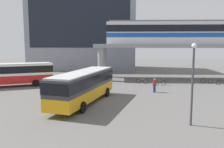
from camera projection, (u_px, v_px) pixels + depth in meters
The scene contains 12 objects.
ground_plane at pixel (104, 84), 34.69m from camera, with size 120.00×120.00×0.00m, color #605E5B.
station_building at pixel (84, 29), 55.31m from camera, with size 24.10×11.70×18.91m.
elevated_platform at pixel (179, 49), 38.87m from camera, with size 28.26×6.18×5.90m.
train at pixel (168, 32), 38.59m from camera, with size 20.29×2.96×3.84m.
bus_main at pixel (84, 84), 23.16m from camera, with size 5.28×11.32×3.22m.
bus_secondary at pixel (12, 72), 32.37m from camera, with size 11.14×6.71×3.22m.
bicycle_green at pixel (160, 83), 33.51m from camera, with size 1.79×0.22×1.04m.
bicycle_black at pixel (222, 82), 33.81m from camera, with size 1.79×0.16×1.04m.
bicycle_brown at pixel (207, 81), 35.40m from camera, with size 1.70×0.67×1.04m.
bicycle_orange at pixel (142, 81), 35.06m from camera, with size 1.78×0.35×1.04m.
pedestrian_at_kerb at pixel (154, 86), 28.62m from camera, with size 0.47×0.47×1.71m.
lamp_post at pixel (193, 77), 16.63m from camera, with size 0.36×0.36×5.99m.
Camera 1 is at (2.83, -24.11, 5.96)m, focal length 37.30 mm.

